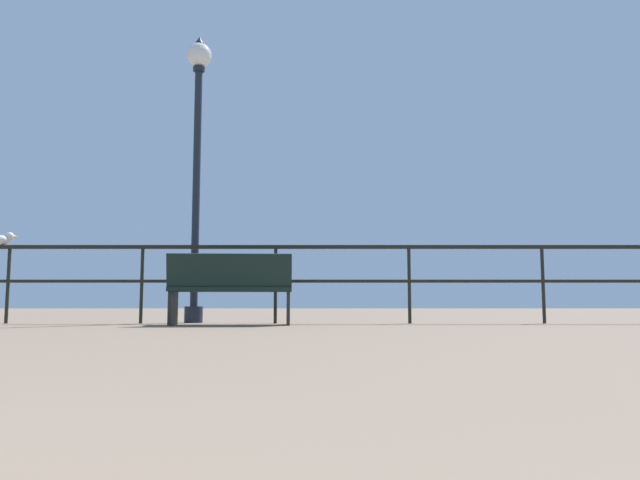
{
  "coord_description": "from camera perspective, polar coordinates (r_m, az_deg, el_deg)",
  "views": [
    {
      "loc": [
        1.47,
        1.03,
        0.27
      ],
      "look_at": [
        1.47,
        8.42,
        1.04
      ],
      "focal_mm": 33.63,
      "sensor_mm": 36.0,
      "label": 1
    }
  ],
  "objects": [
    {
      "name": "seagull_on_rail",
      "position": [
        8.99,
        -28.02,
        0.07
      ],
      "size": [
        0.34,
        0.27,
        0.18
      ],
      "color": "silver",
      "rests_on": "pier_railing"
    },
    {
      "name": "bench_near_left",
      "position": [
        7.32,
        -8.53,
        -4.35
      ],
      "size": [
        1.5,
        0.72,
        0.85
      ],
      "color": "black",
      "rests_on": "ground_plane"
    },
    {
      "name": "lamppost_center",
      "position": [
        8.67,
        -11.61,
        9.38
      ],
      "size": [
        0.35,
        0.35,
        4.04
      ],
      "color": "#1B212D",
      "rests_on": "ground_plane"
    },
    {
      "name": "pier_railing",
      "position": [
        8.03,
        -10.54,
        -2.43
      ],
      "size": [
        22.93,
        0.05,
        1.03
      ],
      "color": "black",
      "rests_on": "ground_plane"
    }
  ]
}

